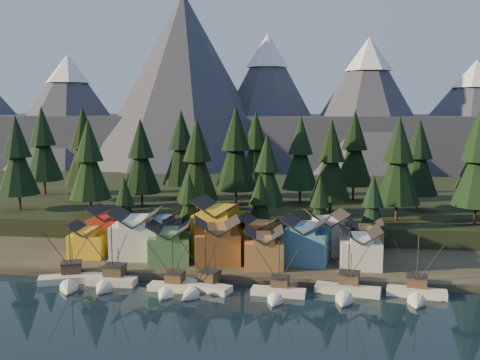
# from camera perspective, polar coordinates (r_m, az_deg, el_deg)

# --- Properties ---
(ground) EXTENTS (500.00, 500.00, 0.00)m
(ground) POSITION_cam_1_polar(r_m,az_deg,el_deg) (91.27, -3.36, -13.90)
(ground) COLOR black
(ground) RESTS_ON ground
(shore_strip) EXTENTS (400.00, 50.00, 1.50)m
(shore_strip) POSITION_cam_1_polar(r_m,az_deg,el_deg) (128.69, -0.12, -7.11)
(shore_strip) COLOR #343025
(shore_strip) RESTS_ON ground
(hillside) EXTENTS (420.00, 100.00, 6.00)m
(hillside) POSITION_cam_1_polar(r_m,az_deg,el_deg) (176.83, 1.91, -2.32)
(hillside) COLOR black
(hillside) RESTS_ON ground
(dock) EXTENTS (80.00, 4.00, 1.00)m
(dock) POSITION_cam_1_polar(r_m,az_deg,el_deg) (106.42, -1.73, -10.43)
(dock) COLOR #4A3F35
(dock) RESTS_ON ground
(mountain_ridge) EXTENTS (560.00, 190.00, 90.00)m
(mountain_ridge) POSITION_cam_1_polar(r_m,az_deg,el_deg) (297.83, 3.29, 6.16)
(mountain_ridge) COLOR #4E5165
(mountain_ridge) RESTS_ON ground
(boat_0) EXTENTS (12.72, 13.16, 12.91)m
(boat_0) POSITION_cam_1_polar(r_m,az_deg,el_deg) (108.72, -17.69, -9.39)
(boat_0) COLOR beige
(boat_0) RESTS_ON ground
(boat_1) EXTENTS (9.76, 10.59, 12.80)m
(boat_1) POSITION_cam_1_polar(r_m,az_deg,el_deg) (105.61, -13.78, -9.60)
(boat_1) COLOR beige
(boat_1) RESTS_ON ground
(boat_2) EXTENTS (9.25, 9.92, 11.27)m
(boat_2) POSITION_cam_1_polar(r_m,az_deg,el_deg) (100.47, -7.46, -10.56)
(boat_2) COLOR silver
(boat_2) RESTS_ON ground
(boat_3) EXTENTS (11.25, 11.72, 12.11)m
(boat_3) POSITION_cam_1_polar(r_m,az_deg,el_deg) (99.93, -4.24, -10.60)
(boat_3) COLOR beige
(boat_3) RESTS_ON ground
(boat_4) EXTENTS (10.26, 11.01, 10.91)m
(boat_4) POSITION_cam_1_polar(r_m,az_deg,el_deg) (97.47, 4.02, -11.23)
(boat_4) COLOR white
(boat_4) RESTS_ON ground
(boat_5) EXTENTS (12.42, 13.14, 12.67)m
(boat_5) POSITION_cam_1_polar(r_m,az_deg,el_deg) (99.63, 11.34, -10.77)
(boat_5) COLOR beige
(boat_5) RESTS_ON ground
(boat_6) EXTENTS (11.10, 11.73, 12.29)m
(boat_6) POSITION_cam_1_polar(r_m,az_deg,el_deg) (101.58, 18.36, -10.63)
(boat_6) COLOR white
(boat_6) RESTS_ON ground
(house_front_0) EXTENTS (7.62, 7.23, 7.39)m
(house_front_0) POSITION_cam_1_polar(r_m,az_deg,el_deg) (121.31, -15.88, -6.06)
(house_front_0) COLOR gold
(house_front_0) RESTS_ON shore_strip
(house_front_1) EXTENTS (11.04, 10.68, 10.47)m
(house_front_1) POSITION_cam_1_polar(r_m,az_deg,el_deg) (118.11, -10.98, -5.48)
(house_front_1) COLOR silver
(house_front_1) RESTS_ON shore_strip
(house_front_2) EXTENTS (9.53, 9.58, 8.25)m
(house_front_2) POSITION_cam_1_polar(r_m,az_deg,el_deg) (113.77, -7.47, -6.51)
(house_front_2) COLOR #4A7F44
(house_front_2) RESTS_ON shore_strip
(house_front_3) EXTENTS (10.99, 10.67, 9.41)m
(house_front_3) POSITION_cam_1_polar(r_m,az_deg,el_deg) (111.93, -2.51, -6.36)
(house_front_3) COLOR #A16029
(house_front_3) RESTS_ON shore_strip
(house_front_4) EXTENTS (8.49, 9.05, 7.95)m
(house_front_4) POSITION_cam_1_polar(r_m,az_deg,el_deg) (109.40, 2.55, -7.11)
(house_front_4) COLOR #AD723D
(house_front_4) RESTS_ON shore_strip
(house_front_5) EXTENTS (10.81, 10.15, 9.76)m
(house_front_5) POSITION_cam_1_polar(r_m,az_deg,el_deg) (112.59, 7.06, -6.23)
(house_front_5) COLOR #3A6589
(house_front_5) RESTS_ON shore_strip
(house_front_6) EXTENTS (8.21, 7.77, 8.12)m
(house_front_6) POSITION_cam_1_polar(r_m,az_deg,el_deg) (111.45, 12.68, -6.96)
(house_front_6) COLOR white
(house_front_6) RESTS_ON shore_strip
(house_back_0) EXTENTS (8.98, 8.65, 9.36)m
(house_back_0) POSITION_cam_1_polar(r_m,az_deg,el_deg) (128.99, -13.69, -4.71)
(house_back_0) COLOR maroon
(house_back_0) RESTS_ON shore_strip
(house_back_1) EXTENTS (8.12, 8.21, 8.62)m
(house_back_1) POSITION_cam_1_polar(r_m,az_deg,el_deg) (124.67, -8.33, -5.18)
(house_back_1) COLOR #33527A
(house_back_1) RESTS_ON shore_strip
(house_back_2) EXTENTS (12.59, 11.83, 11.86)m
(house_back_2) POSITION_cam_1_polar(r_m,az_deg,el_deg) (121.86, -2.09, -4.58)
(house_back_2) COLOR gold
(house_back_2) RESTS_ON shore_strip
(house_back_3) EXTENTS (9.80, 9.05, 8.67)m
(house_back_3) POSITION_cam_1_polar(r_m,az_deg,el_deg) (118.34, 2.17, -5.78)
(house_back_3) COLOR #B2642E
(house_back_3) RESTS_ON shore_strip
(house_back_4) EXTENTS (10.17, 9.90, 9.42)m
(house_back_4) POSITION_cam_1_polar(r_m,az_deg,el_deg) (120.50, 9.18, -5.44)
(house_back_4) COLOR silver
(house_back_4) RESTS_ON shore_strip
(house_back_5) EXTENTS (7.64, 7.72, 8.16)m
(house_back_5) POSITION_cam_1_polar(r_m,az_deg,el_deg) (118.59, 13.19, -6.09)
(house_back_5) COLOR olive
(house_back_5) RESTS_ON shore_strip
(tree_hill_0) EXTENTS (11.10, 11.10, 25.86)m
(tree_hill_0) POSITION_cam_1_polar(r_m,az_deg,el_deg) (156.71, -22.65, 2.14)
(tree_hill_0) COLOR #332319
(tree_hill_0) RESTS_ON hillside
(tree_hill_1) EXTENTS (12.10, 12.10, 28.18)m
(tree_hill_1) POSITION_cam_1_polar(r_m,az_deg,el_deg) (165.53, -16.32, 3.12)
(tree_hill_1) COLOR #332319
(tree_hill_1) RESTS_ON hillside
(tree_hill_2) EXTENTS (10.77, 10.77, 25.10)m
(tree_hill_2) POSITION_cam_1_polar(r_m,az_deg,el_deg) (143.42, -15.78, 1.82)
(tree_hill_2) COLOR #332319
(tree_hill_2) RESTS_ON hillside
(tree_hill_3) EXTENTS (10.71, 10.71, 24.94)m
(tree_hill_3) POSITION_cam_1_polar(r_m,az_deg,el_deg) (151.20, -10.51, 2.23)
(tree_hill_3) COLOR #332319
(tree_hill_3) RESTS_ON hillside
(tree_hill_4) EXTENTS (11.68, 11.68, 27.22)m
(tree_hill_4) POSITION_cam_1_polar(r_m,az_deg,el_deg) (163.38, -6.26, 3.14)
(tree_hill_4) COLOR #332319
(tree_hill_4) RESTS_ON hillside
(tree_hill_5) EXTENTS (10.86, 10.86, 25.29)m
(tree_hill_5) POSITION_cam_1_polar(r_m,az_deg,el_deg) (136.99, -4.58, 1.87)
(tree_hill_5) COLOR #332319
(tree_hill_5) RESTS_ON hillside
(tree_hill_6) EXTENTS (12.21, 12.21, 28.44)m
(tree_hill_6) POSITION_cam_1_polar(r_m,az_deg,el_deg) (150.25, -0.44, 3.06)
(tree_hill_6) COLOR #332319
(tree_hill_6) RESTS_ON hillside
(tree_hill_7) EXTENTS (9.24, 9.24, 21.52)m
(tree_hill_7) POSITION_cam_1_polar(r_m,az_deg,el_deg) (132.77, 2.88, 0.81)
(tree_hill_7) COLOR #332319
(tree_hill_7) RESTS_ON hillside
(tree_hill_8) EXTENTS (11.02, 11.02, 25.67)m
(tree_hill_8) POSITION_cam_1_polar(r_m,az_deg,el_deg) (156.08, 6.47, 2.62)
(tree_hill_8) COLOR #332319
(tree_hill_8) RESTS_ON hillside
(tree_hill_9) EXTENTS (10.75, 10.75, 25.04)m
(tree_hill_9) POSITION_cam_1_polar(r_m,az_deg,el_deg) (139.32, 9.68, 1.83)
(tree_hill_9) COLOR #332319
(tree_hill_9) RESTS_ON hillside
(tree_hill_10) EXTENTS (11.67, 11.67, 27.19)m
(tree_hill_10) POSITION_cam_1_polar(r_m,az_deg,el_deg) (164.60, 12.09, 3.05)
(tree_hill_10) COLOR #332319
(tree_hill_10) RESTS_ON hillside
(tree_hill_11) EXTENTS (11.12, 11.12, 25.91)m
(tree_hill_11) POSITION_cam_1_polar(r_m,az_deg,el_deg) (136.00, 16.53, 1.68)
(tree_hill_11) COLOR #332319
(tree_hill_11) RESTS_ON hillside
(tree_hill_12) EXTENTS (10.76, 10.76, 25.06)m
(tree_hill_12) POSITION_cam_1_polar(r_m,az_deg,el_deg) (153.17, 18.51, 2.06)
(tree_hill_12) COLOR #332319
(tree_hill_12) RESTS_ON hillside
(tree_hill_13) EXTENTS (11.56, 11.56, 26.92)m
(tree_hill_13) POSITION_cam_1_polar(r_m,az_deg,el_deg) (138.14, 24.06, 1.66)
(tree_hill_13) COLOR #332319
(tree_hill_13) RESTS_ON hillside
(tree_hill_15) EXTENTS (11.58, 11.58, 26.98)m
(tree_hill_15) POSITION_cam_1_polar(r_m,az_deg,el_deg) (166.71, 1.69, 3.23)
(tree_hill_15) COLOR #332319
(tree_hill_15) RESTS_ON hillside
(tree_hill_16) EXTENTS (12.18, 12.18, 28.38)m
(tree_hill_16) POSITION_cam_1_polar(r_m,az_deg,el_deg) (182.24, -20.28, 3.38)
(tree_hill_16) COLOR #332319
(tree_hill_16) RESTS_ON hillside
(tree_shore_0) EXTENTS (6.77, 6.77, 15.76)m
(tree_shore_0) POSITION_cam_1_polar(r_m,az_deg,el_deg) (133.02, -12.19, -2.67)
(tree_shore_0) COLOR #332319
(tree_shore_0) RESTS_ON shore_strip
(tree_shore_1) EXTENTS (7.31, 7.31, 17.04)m
(tree_shore_1) POSITION_cam_1_polar(r_m,az_deg,el_deg) (128.55, -5.44, -2.57)
(tree_shore_1) COLOR #332319
(tree_shore_1) RESTS_ON shore_strip
(tree_shore_2) EXTENTS (7.43, 7.43, 17.31)m
(tree_shore_2) POSITION_cam_1_polar(r_m,az_deg,el_deg) (125.97, 2.14, -2.69)
(tree_shore_2) COLOR #332319
(tree_shore_2) RESTS_ON shore_strip
(tree_shore_3) EXTENTS (7.15, 7.15, 16.66)m
(tree_shore_3) POSITION_cam_1_polar(r_m,az_deg,el_deg) (125.63, 8.52, -2.96)
(tree_shore_3) COLOR #332319
(tree_shore_3) RESTS_ON shore_strip
(tree_shore_4) EXTENTS (7.41, 7.41, 17.27)m
(tree_shore_4) POSITION_cam_1_polar(r_m,az_deg,el_deg) (126.46, 13.97, -2.88)
(tree_shore_4) COLOR #332319
(tree_shore_4) RESTS_ON shore_strip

